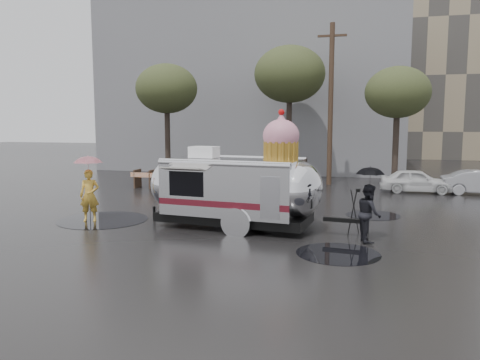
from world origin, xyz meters
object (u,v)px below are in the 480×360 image
(person_right, at_px, (369,213))
(tripod, at_px, (358,208))
(airstream_trailer, at_px, (237,186))
(person_left, at_px, (90,195))

(person_right, height_order, tripod, person_right)
(airstream_trailer, relative_size, person_right, 4.33)
(person_left, relative_size, person_right, 1.09)
(airstream_trailer, xyz_separation_m, person_left, (-5.36, -0.41, -0.48))
(airstream_trailer, height_order, person_right, airstream_trailer)
(airstream_trailer, height_order, tripod, airstream_trailer)
(person_left, distance_m, tripod, 9.32)
(airstream_trailer, distance_m, person_right, 4.41)
(person_left, relative_size, tripod, 1.26)
(airstream_trailer, xyz_separation_m, person_right, (4.29, -0.86, -0.55))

